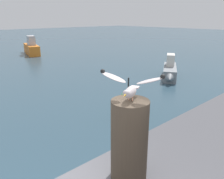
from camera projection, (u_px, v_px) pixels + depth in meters
mooring_post at (129, 141)px, 2.25m from camera, size 0.36×0.36×0.83m
seagull at (131, 87)px, 2.08m from camera, size 0.38×0.57×0.27m
boat_grey at (170, 71)px, 12.35m from camera, size 2.90×2.23×1.22m
boat_orange at (31, 48)px, 20.41m from camera, size 1.85×4.08×1.60m
channel_buoy at (128, 103)px, 7.61m from camera, size 0.56×0.56×1.33m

